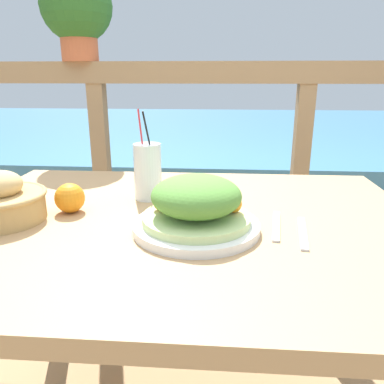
# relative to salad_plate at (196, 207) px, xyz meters

# --- Properties ---
(patio_table) EXTENTS (1.19, 0.90, 0.71)m
(patio_table) POSITION_rel_salad_plate_xyz_m (-0.04, 0.07, -0.14)
(patio_table) COLOR tan
(patio_table) RESTS_ON ground_plane
(railing_fence) EXTENTS (2.80, 0.08, 1.10)m
(railing_fence) POSITION_rel_salad_plate_xyz_m (-0.04, 0.88, 0.02)
(railing_fence) COLOR #937551
(railing_fence) RESTS_ON ground_plane
(sea_backdrop) EXTENTS (12.00, 4.00, 0.51)m
(sea_backdrop) POSITION_rel_salad_plate_xyz_m (-0.04, 3.38, -0.51)
(sea_backdrop) COLOR teal
(sea_backdrop) RESTS_ON ground_plane
(salad_plate) EXTENTS (0.29, 0.29, 0.13)m
(salad_plate) POSITION_rel_salad_plate_xyz_m (0.00, 0.00, 0.00)
(salad_plate) COLOR silver
(salad_plate) RESTS_ON patio_table
(drink_glass) EXTENTS (0.08, 0.08, 0.25)m
(drink_glass) POSITION_rel_salad_plate_xyz_m (-0.15, 0.22, 0.02)
(drink_glass) COLOR silver
(drink_glass) RESTS_ON patio_table
(bread_basket) EXTENTS (0.21, 0.21, 0.12)m
(bread_basket) POSITION_rel_salad_plate_xyz_m (-0.47, 0.03, -0.01)
(bread_basket) COLOR tan
(bread_basket) RESTS_ON patio_table
(potted_plant) EXTENTS (0.30, 0.30, 0.37)m
(potted_plant) POSITION_rel_salad_plate_xyz_m (-0.56, 0.88, 0.54)
(potted_plant) COLOR #B75B38
(potted_plant) RESTS_ON railing_fence
(fork) EXTENTS (0.04, 0.18, 0.00)m
(fork) POSITION_rel_salad_plate_xyz_m (0.19, 0.04, -0.05)
(fork) COLOR silver
(fork) RESTS_ON patio_table
(knife) EXTENTS (0.04, 0.18, 0.00)m
(knife) POSITION_rel_salad_plate_xyz_m (0.24, -0.00, -0.05)
(knife) COLOR silver
(knife) RESTS_ON patio_table
(orange_near_basket) EXTENTS (0.08, 0.08, 0.08)m
(orange_near_basket) POSITION_rel_salad_plate_xyz_m (-0.33, 0.10, -0.02)
(orange_near_basket) COLOR orange
(orange_near_basket) RESTS_ON patio_table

